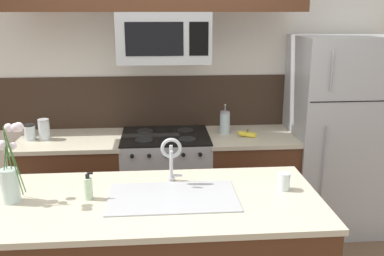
% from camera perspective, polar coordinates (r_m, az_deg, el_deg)
% --- Properties ---
extents(rear_partition, '(5.20, 0.10, 2.60)m').
position_cam_1_polar(rear_partition, '(4.02, 0.54, 5.86)').
color(rear_partition, silver).
rests_on(rear_partition, ground).
extents(splash_band, '(3.24, 0.01, 0.48)m').
position_cam_1_polar(splash_band, '(3.98, -3.71, 3.52)').
color(splash_band, '#332319').
rests_on(splash_band, rear_partition).
extents(back_counter_left, '(0.89, 0.65, 0.91)m').
position_cam_1_polar(back_counter_left, '(3.96, -15.39, -7.67)').
color(back_counter_left, '#4C2B19').
rests_on(back_counter_left, ground).
extents(back_counter_right, '(0.78, 0.65, 0.91)m').
position_cam_1_polar(back_counter_right, '(3.96, 7.59, -7.16)').
color(back_counter_right, '#4C2B19').
rests_on(back_counter_right, ground).
extents(stove_range, '(0.76, 0.64, 0.93)m').
position_cam_1_polar(stove_range, '(3.88, -3.45, -7.48)').
color(stove_range, '#A8AAAF').
rests_on(stove_range, ground).
extents(microwave, '(0.74, 0.40, 0.40)m').
position_cam_1_polar(microwave, '(3.55, -3.79, 11.97)').
color(microwave, '#A8AAAF').
extents(refrigerator, '(0.83, 0.74, 1.76)m').
position_cam_1_polar(refrigerator, '(4.08, 18.67, -0.89)').
color(refrigerator, '#A8AAAF').
rests_on(refrigerator, ground).
extents(storage_jar_tall, '(0.09, 0.09, 0.14)m').
position_cam_1_polar(storage_jar_tall, '(3.86, -20.80, -0.51)').
color(storage_jar_tall, silver).
rests_on(storage_jar_tall, back_counter_left).
extents(storage_jar_medium, '(0.09, 0.09, 0.18)m').
position_cam_1_polar(storage_jar_medium, '(3.83, -19.12, -0.17)').
color(storage_jar_medium, silver).
rests_on(storage_jar_medium, back_counter_left).
extents(banana_bunch, '(0.19, 0.12, 0.08)m').
position_cam_1_polar(banana_bunch, '(3.74, 7.40, -0.82)').
color(banana_bunch, yellow).
rests_on(banana_bunch, back_counter_right).
extents(french_press, '(0.09, 0.09, 0.27)m').
position_cam_1_polar(french_press, '(3.80, 4.40, 0.74)').
color(french_press, silver).
rests_on(french_press, back_counter_right).
extents(kitchen_sink, '(0.76, 0.44, 0.16)m').
position_cam_1_polar(kitchen_sink, '(2.59, -2.55, -10.64)').
color(kitchen_sink, '#ADAFB5').
rests_on(kitchen_sink, island_counter).
extents(sink_faucet, '(0.14, 0.14, 0.31)m').
position_cam_1_polar(sink_faucet, '(2.69, -2.77, -3.47)').
color(sink_faucet, '#B7BABF').
rests_on(sink_faucet, island_counter).
extents(dish_soap_bottle, '(0.06, 0.05, 0.16)m').
position_cam_1_polar(dish_soap_bottle, '(2.58, -13.67, -7.78)').
color(dish_soap_bottle, beige).
rests_on(dish_soap_bottle, island_counter).
extents(spare_glass, '(0.07, 0.07, 0.11)m').
position_cam_1_polar(spare_glass, '(2.70, 12.15, -6.97)').
color(spare_glass, silver).
rests_on(spare_glass, island_counter).
extents(flower_vase, '(0.18, 0.19, 0.49)m').
position_cam_1_polar(flower_vase, '(2.65, -23.07, -5.90)').
color(flower_vase, silver).
rests_on(flower_vase, island_counter).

